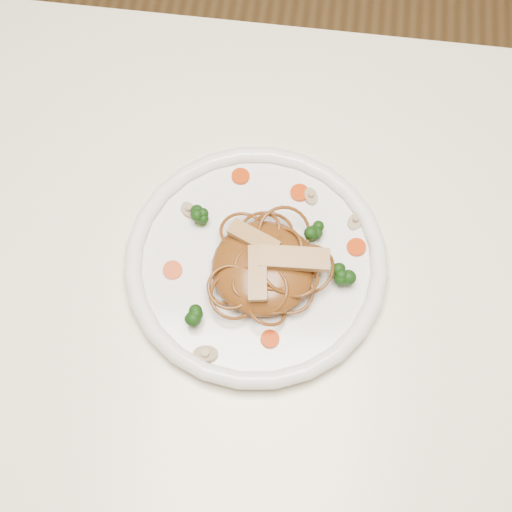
# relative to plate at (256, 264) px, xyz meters

# --- Properties ---
(ground) EXTENTS (4.00, 4.00, 0.00)m
(ground) POSITION_rel_plate_xyz_m (0.00, -0.04, -0.76)
(ground) COLOR brown
(ground) RESTS_ON ground
(table) EXTENTS (1.20, 0.80, 0.75)m
(table) POSITION_rel_plate_xyz_m (0.00, -0.04, -0.11)
(table) COLOR #F3ECCE
(table) RESTS_ON ground
(plate) EXTENTS (0.34, 0.34, 0.02)m
(plate) POSITION_rel_plate_xyz_m (0.00, 0.00, 0.00)
(plate) COLOR white
(plate) RESTS_ON table
(noodle_mound) EXTENTS (0.12, 0.12, 0.04)m
(noodle_mound) POSITION_rel_plate_xyz_m (0.01, -0.01, 0.02)
(noodle_mound) COLOR brown
(noodle_mound) RESTS_ON plate
(chicken_a) EXTENTS (0.08, 0.03, 0.01)m
(chicken_a) POSITION_rel_plate_xyz_m (0.04, -0.01, 0.05)
(chicken_a) COLOR tan
(chicken_a) RESTS_ON noodle_mound
(chicken_b) EXTENTS (0.06, 0.04, 0.01)m
(chicken_b) POSITION_rel_plate_xyz_m (-0.00, 0.01, 0.05)
(chicken_b) COLOR tan
(chicken_b) RESTS_ON noodle_mound
(chicken_c) EXTENTS (0.03, 0.06, 0.01)m
(chicken_c) POSITION_rel_plate_xyz_m (0.01, -0.03, 0.05)
(chicken_c) COLOR tan
(chicken_c) RESTS_ON noodle_mound
(broccoli_0) EXTENTS (0.04, 0.04, 0.03)m
(broccoli_0) POSITION_rel_plate_xyz_m (0.06, 0.04, 0.02)
(broccoli_0) COLOR #0C340B
(broccoli_0) RESTS_ON plate
(broccoli_1) EXTENTS (0.03, 0.03, 0.03)m
(broccoli_1) POSITION_rel_plate_xyz_m (-0.07, 0.04, 0.02)
(broccoli_1) COLOR #0C340B
(broccoli_1) RESTS_ON plate
(broccoli_2) EXTENTS (0.03, 0.03, 0.03)m
(broccoli_2) POSITION_rel_plate_xyz_m (-0.06, -0.08, 0.02)
(broccoli_2) COLOR #0C340B
(broccoli_2) RESTS_ON plate
(broccoli_3) EXTENTS (0.04, 0.04, 0.03)m
(broccoli_3) POSITION_rel_plate_xyz_m (0.10, -0.01, 0.03)
(broccoli_3) COLOR #0C340B
(broccoli_3) RESTS_ON plate
(carrot_0) EXTENTS (0.03, 0.03, 0.00)m
(carrot_0) POSITION_rel_plate_xyz_m (0.04, 0.09, 0.01)
(carrot_0) COLOR #B43006
(carrot_0) RESTS_ON plate
(carrot_1) EXTENTS (0.03, 0.03, 0.00)m
(carrot_1) POSITION_rel_plate_xyz_m (-0.09, -0.02, 0.01)
(carrot_1) COLOR #B43006
(carrot_1) RESTS_ON plate
(carrot_2) EXTENTS (0.02, 0.02, 0.00)m
(carrot_2) POSITION_rel_plate_xyz_m (0.11, 0.03, 0.01)
(carrot_2) COLOR #B43006
(carrot_2) RESTS_ON plate
(carrot_3) EXTENTS (0.03, 0.03, 0.00)m
(carrot_3) POSITION_rel_plate_xyz_m (-0.03, 0.11, 0.01)
(carrot_3) COLOR #B43006
(carrot_3) RESTS_ON plate
(carrot_4) EXTENTS (0.02, 0.02, 0.00)m
(carrot_4) POSITION_rel_plate_xyz_m (0.03, -0.09, 0.01)
(carrot_4) COLOR #B43006
(carrot_4) RESTS_ON plate
(mushroom_0) EXTENTS (0.03, 0.03, 0.01)m
(mushroom_0) POSITION_rel_plate_xyz_m (-0.04, -0.12, 0.01)
(mushroom_0) COLOR tan
(mushroom_0) RESTS_ON plate
(mushroom_1) EXTENTS (0.03, 0.03, 0.01)m
(mushroom_1) POSITION_rel_plate_xyz_m (0.11, 0.06, 0.01)
(mushroom_1) COLOR tan
(mushroom_1) RESTS_ON plate
(mushroom_2) EXTENTS (0.03, 0.03, 0.01)m
(mushroom_2) POSITION_rel_plate_xyz_m (-0.09, 0.05, 0.01)
(mushroom_2) COLOR tan
(mushroom_2) RESTS_ON plate
(mushroom_3) EXTENTS (0.03, 0.03, 0.01)m
(mushroom_3) POSITION_rel_plate_xyz_m (0.05, 0.09, 0.01)
(mushroom_3) COLOR tan
(mushroom_3) RESTS_ON plate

